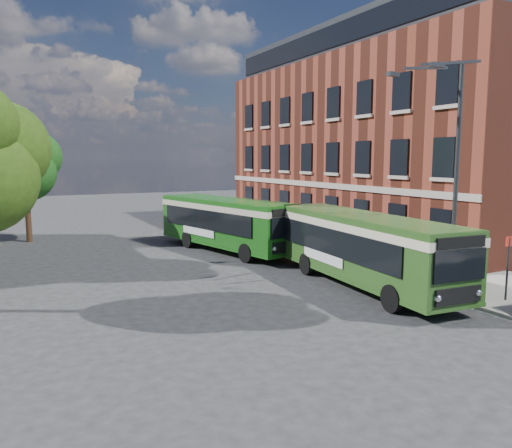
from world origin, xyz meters
TOP-DOWN VIEW (x-y plane):
  - ground at (0.00, 0.00)m, footprint 120.00×120.00m
  - pavement at (7.00, 8.00)m, footprint 6.00×48.00m
  - kerb_line at (3.95, 8.00)m, footprint 0.12×48.00m
  - brick_office at (14.00, 12.00)m, footprint 12.10×26.00m
  - street_lamp at (4.84, -2.00)m, footprint 2.96×2.38m
  - bus_stop_sign at (5.60, -4.20)m, footprint 0.35×0.08m
  - bus_front at (2.52, 0.40)m, footprint 3.30×11.11m
  - bus_rear at (0.60, 10.23)m, footprint 4.75×10.64m
  - pedestrian_a at (4.60, -3.24)m, footprint 0.83×0.75m
  - pedestrian_b at (4.72, 0.00)m, footprint 0.85×0.68m
  - tree_right at (-9.42, 18.85)m, footprint 4.44×4.22m

SIDE VIEW (x-z plane):
  - ground at x=0.00m, z-range 0.00..0.00m
  - kerb_line at x=3.95m, z-range 0.00..0.01m
  - pavement at x=7.00m, z-range 0.00..0.15m
  - pedestrian_b at x=4.72m, z-range 0.15..1.87m
  - pedestrian_a at x=4.60m, z-range 0.15..2.05m
  - bus_stop_sign at x=5.60m, z-range 0.25..2.77m
  - bus_rear at x=0.60m, z-range 0.32..3.34m
  - bus_front at x=2.52m, z-range 0.32..3.34m
  - street_lamp at x=4.84m, z-range 0.29..9.29m
  - tree_right at x=-9.42m, z-range 1.33..8.82m
  - brick_office at x=14.00m, z-range -0.13..14.07m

